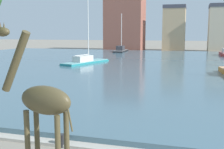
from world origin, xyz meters
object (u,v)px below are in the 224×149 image
at_px(sailboat_teal, 88,62).
at_px(sailboat_black, 121,51).
at_px(mooring_bollard, 62,141).
at_px(giraffe_statue, 42,103).

xyz_separation_m(sailboat_teal, sailboat_black, (-1.23, 22.83, 0.05)).
bearing_deg(sailboat_teal, mooring_bollard, -71.44).
distance_m(sailboat_teal, mooring_bollard, 26.70).
height_order(giraffe_statue, mooring_bollard, giraffe_statue).
bearing_deg(sailboat_teal, giraffe_statue, -71.84).
distance_m(sailboat_black, mooring_bollard, 49.12).
relative_size(giraffe_statue, sailboat_black, 0.57).
bearing_deg(giraffe_statue, sailboat_black, 101.55).
bearing_deg(sailboat_black, sailboat_teal, -86.91).
xyz_separation_m(giraffe_statue, sailboat_black, (-10.33, 50.58, -1.85)).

